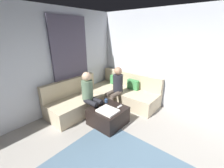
# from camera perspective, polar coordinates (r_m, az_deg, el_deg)

# --- Properties ---
(wall_back) EXTENTS (6.00, 0.12, 2.70)m
(wall_back) POSITION_cam_1_polar(r_m,az_deg,el_deg) (4.10, 30.91, 6.41)
(wall_back) COLOR silver
(wall_back) RESTS_ON ground_plane
(wall_left) EXTENTS (0.12, 6.00, 2.70)m
(wall_left) POSITION_cam_1_polar(r_m,az_deg,el_deg) (3.76, -33.18, 4.95)
(wall_left) COLOR silver
(wall_left) RESTS_ON ground_plane
(curtain_panel) EXTENTS (0.06, 1.10, 2.50)m
(curtain_panel) POSITION_cam_1_polar(r_m,az_deg,el_deg) (4.24, -15.76, 7.53)
(curtain_panel) COLOR #595166
(curtain_panel) RESTS_ON ground_plane
(sectional_couch) EXTENTS (2.10, 2.55, 0.87)m
(sectional_couch) POSITION_cam_1_polar(r_m,az_deg,el_deg) (4.36, -2.48, -4.84)
(sectional_couch) COLOR #C6B593
(sectional_couch) RESTS_ON ground_plane
(ottoman) EXTENTS (0.76, 0.76, 0.42)m
(ottoman) POSITION_cam_1_polar(r_m,az_deg,el_deg) (3.56, -1.57, -12.37)
(ottoman) COLOR black
(ottoman) RESTS_ON ground_plane
(folded_blanket) EXTENTS (0.44, 0.36, 0.04)m
(folded_blanket) POSITION_cam_1_polar(r_m,az_deg,el_deg) (3.31, -1.67, -10.48)
(folded_blanket) COLOR white
(folded_blanket) RESTS_ON ottoman
(coffee_mug) EXTENTS (0.08, 0.08, 0.10)m
(coffee_mug) POSITION_cam_1_polar(r_m,az_deg,el_deg) (3.68, -2.34, -6.63)
(coffee_mug) COLOR #334C72
(coffee_mug) RESTS_ON ottoman
(game_remote) EXTENTS (0.05, 0.15, 0.02)m
(game_remote) POSITION_cam_1_polar(r_m,az_deg,el_deg) (3.50, 3.05, -8.81)
(game_remote) COLOR white
(game_remote) RESTS_ON ottoman
(person_on_couch_back) EXTENTS (0.30, 0.60, 1.20)m
(person_on_couch_back) POSITION_cam_1_polar(r_m,az_deg,el_deg) (4.05, 1.48, -1.05)
(person_on_couch_back) COLOR brown
(person_on_couch_back) RESTS_ON ground_plane
(person_on_couch_side) EXTENTS (0.60, 0.30, 1.20)m
(person_on_couch_side) POSITION_cam_1_polar(r_m,az_deg,el_deg) (3.64, -8.61, -3.83)
(person_on_couch_side) COLOR black
(person_on_couch_side) RESTS_ON ground_plane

